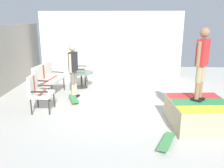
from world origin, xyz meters
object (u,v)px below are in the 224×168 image
object	(u,v)px
skate_ramp	(200,114)
patio_bench	(46,77)
patio_table	(81,77)
person_skater	(202,59)
skateboard_by_bench	(74,99)
patio_chair_by_wall	(38,90)
skateboard_spare	(167,142)
person_watching	(73,66)
patio_chair_near_house	(77,68)

from	to	relation	value
skate_ramp	patio_bench	size ratio (longest dim) A/B	1.68
skate_ramp	patio_table	world-z (taller)	skate_ramp
patio_bench	person_skater	distance (m)	4.84
patio_bench	skateboard_by_bench	bearing A→B (deg)	-121.33
patio_chair_by_wall	skateboard_spare	xyz separation A→B (m)	(-1.65, -3.20, -0.53)
patio_bench	skateboard_spare	bearing A→B (deg)	-131.86
patio_bench	patio_table	size ratio (longest dim) A/B	1.46
patio_table	person_watching	world-z (taller)	person_watching
patio_chair_near_house	skateboard_by_bench	world-z (taller)	patio_chair_near_house
patio_table	skateboard_spare	size ratio (longest dim) A/B	1.10
patio_chair_by_wall	patio_table	size ratio (longest dim) A/B	1.13
skate_ramp	patio_bench	distance (m)	4.85
patio_table	skate_ramp	bearing A→B (deg)	-131.69
patio_bench	patio_chair_near_house	size ratio (longest dim) A/B	1.29
skateboard_by_bench	skateboard_spare	distance (m)	3.44
patio_chair_near_house	skateboard_by_bench	distance (m)	2.10
person_skater	skateboard_by_bench	xyz separation A→B (m)	(1.39, 3.29, -1.49)
patio_chair_by_wall	skateboard_by_bench	distance (m)	1.24
patio_bench	patio_chair_near_house	world-z (taller)	same
person_watching	skateboard_by_bench	size ratio (longest dim) A/B	2.11
skateboard_spare	patio_table	bearing A→B (deg)	31.59
skateboard_by_bench	skateboard_spare	bearing A→B (deg)	-135.47
skate_ramp	patio_chair_near_house	bearing A→B (deg)	45.99
patio_chair_by_wall	skate_ramp	bearing A→B (deg)	-99.54
patio_table	skateboard_spare	distance (m)	4.66
skate_ramp	person_skater	distance (m)	1.28
skate_ramp	person_watching	world-z (taller)	person_watching
patio_chair_near_house	skateboard_spare	world-z (taller)	patio_chair_near_house
skateboard_by_bench	patio_table	bearing A→B (deg)	0.66
skateboard_spare	person_skater	bearing A→B (deg)	-39.37
patio_chair_by_wall	skateboard_spare	distance (m)	3.64
patio_table	skateboard_spare	xyz separation A→B (m)	(-3.96, -2.43, -0.32)
person_skater	skateboard_spare	world-z (taller)	person_skater
patio_chair_near_house	person_skater	world-z (taller)	person_skater
patio_bench	person_skater	world-z (taller)	person_skater
skate_ramp	patio_table	bearing A→B (deg)	48.31
patio_chair_by_wall	person_watching	distance (m)	1.46
patio_chair_by_wall	skateboard_by_bench	bearing A→B (deg)	-44.34
person_skater	skateboard_spare	distance (m)	2.03
patio_bench	patio_table	world-z (taller)	patio_bench
person_watching	patio_table	bearing A→B (deg)	-1.95
person_skater	skateboard_by_bench	bearing A→B (deg)	67.09
patio_table	person_watching	distance (m)	1.26
patio_bench	patio_chair_by_wall	world-z (taller)	same
skateboard_spare	person_watching	bearing A→B (deg)	40.86
patio_chair_by_wall	person_skater	xyz separation A→B (m)	(-0.59, -4.07, 0.97)
person_skater	skateboard_spare	bearing A→B (deg)	140.63
person_skater	skate_ramp	bearing A→B (deg)	-150.82
person_watching	skateboard_by_bench	world-z (taller)	person_watching
patio_bench	person_skater	bearing A→B (deg)	-115.00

